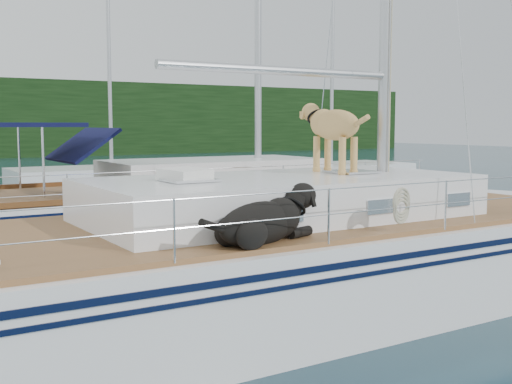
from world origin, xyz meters
TOP-DOWN VIEW (x-y plane):
  - ground at (0.00, 0.00)m, footprint 120.00×120.00m
  - main_sailboat at (0.10, -0.01)m, footprint 12.00×3.81m
  - neighbor_sailboat at (1.72, 5.75)m, footprint 11.00×3.50m
  - bg_boat_center at (4.00, 16.00)m, footprint 7.20×3.00m
  - bg_boat_east at (12.00, 13.00)m, footprint 6.40×3.00m

SIDE VIEW (x-z plane):
  - ground at x=0.00m, z-range 0.00..0.00m
  - bg_boat_center at x=4.00m, z-range -5.37..6.28m
  - bg_boat_east at x=12.00m, z-range -5.37..6.28m
  - neighbor_sailboat at x=1.72m, z-range -6.02..7.28m
  - main_sailboat at x=0.10m, z-range -6.32..7.69m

